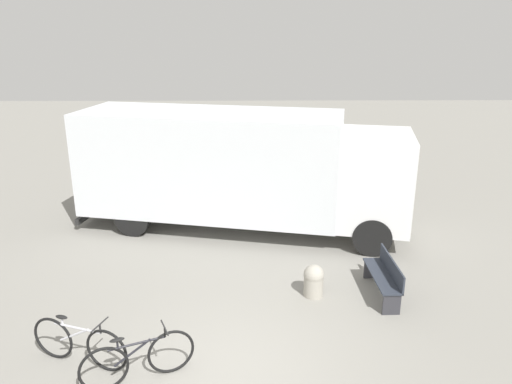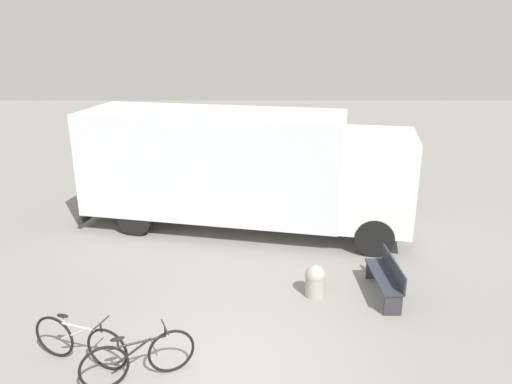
# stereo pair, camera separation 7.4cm
# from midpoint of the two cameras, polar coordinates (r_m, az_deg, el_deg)

# --- Properties ---
(ground_plane) EXTENTS (60.00, 60.00, 0.00)m
(ground_plane) POSITION_cam_midpoint_polar(r_m,az_deg,el_deg) (8.36, -3.93, -20.23)
(ground_plane) COLOR gray
(delivery_truck) EXTENTS (8.83, 3.98, 3.13)m
(delivery_truck) POSITION_cam_midpoint_polar(r_m,az_deg,el_deg) (13.02, -2.26, 2.99)
(delivery_truck) COLOR silver
(delivery_truck) RESTS_ON ground
(park_bench) EXTENTS (0.44, 1.56, 0.80)m
(park_bench) POSITION_cam_midpoint_polar(r_m,az_deg,el_deg) (10.50, 14.34, -9.21)
(park_bench) COLOR #282D38
(park_bench) RESTS_ON ground
(bicycle_near) EXTENTS (1.69, 0.67, 0.84)m
(bicycle_near) POSITION_cam_midpoint_polar(r_m,az_deg,el_deg) (8.82, -19.80, -15.93)
(bicycle_near) COLOR black
(bicycle_near) RESTS_ON ground
(bicycle_middle) EXTENTS (1.64, 0.75, 0.84)m
(bicycle_middle) POSITION_cam_midpoint_polar(r_m,az_deg,el_deg) (8.22, -13.60, -18.07)
(bicycle_middle) COLOR black
(bicycle_middle) RESTS_ON ground
(bollard_near_bench) EXTENTS (0.41, 0.41, 0.67)m
(bollard_near_bench) POSITION_cam_midpoint_polar(r_m,az_deg,el_deg) (10.27, 6.39, -9.96)
(bollard_near_bench) COLOR #9E998C
(bollard_near_bench) RESTS_ON ground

